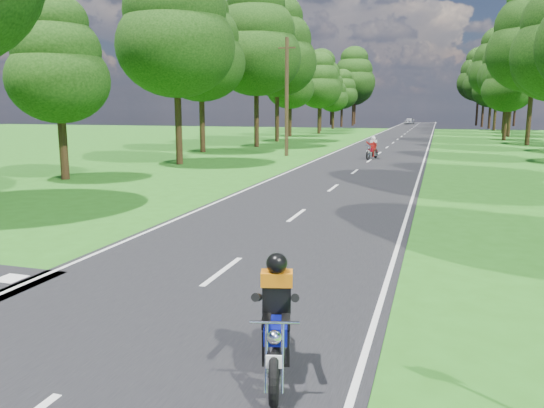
% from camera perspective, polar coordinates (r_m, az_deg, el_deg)
% --- Properties ---
extents(ground, '(160.00, 160.00, 0.00)m').
position_cam_1_polar(ground, '(9.34, -10.17, -10.77)').
color(ground, '#236116').
rests_on(ground, ground).
extents(main_road, '(7.00, 140.00, 0.02)m').
position_cam_1_polar(main_road, '(57.94, 13.37, 6.78)').
color(main_road, black).
rests_on(main_road, ground).
extents(road_markings, '(7.40, 140.00, 0.01)m').
position_cam_1_polar(road_markings, '(56.08, 13.09, 6.70)').
color(road_markings, silver).
rests_on(road_markings, main_road).
extents(treeline, '(40.00, 115.35, 14.78)m').
position_cam_1_polar(treeline, '(67.99, 15.55, 14.13)').
color(treeline, black).
rests_on(treeline, ground).
extents(telegraph_pole, '(1.20, 0.26, 8.00)m').
position_cam_1_polar(telegraph_pole, '(37.10, 1.60, 11.48)').
color(telegraph_pole, '#382616').
rests_on(telegraph_pole, ground).
extents(rider_near_blue, '(1.06, 1.91, 1.51)m').
position_cam_1_polar(rider_near_blue, '(6.76, 0.46, -11.91)').
color(rider_near_blue, '#0C138D').
rests_on(rider_near_blue, main_road).
extents(rider_far_red, '(0.96, 1.85, 1.47)m').
position_cam_1_polar(rider_far_red, '(35.27, 10.73, 5.97)').
color(rider_far_red, '#B30D22').
rests_on(rider_far_red, main_road).
extents(distant_car, '(2.13, 4.02, 1.30)m').
position_cam_1_polar(distant_car, '(111.26, 14.56, 8.65)').
color(distant_car, '#B5B8BD').
rests_on(distant_car, main_road).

